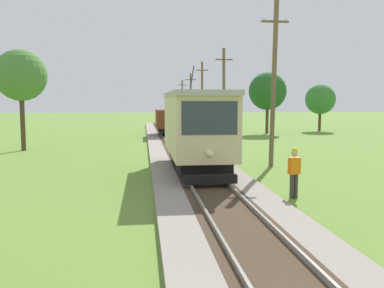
{
  "coord_description": "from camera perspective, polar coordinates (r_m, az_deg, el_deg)",
  "views": [
    {
      "loc": [
        -2.45,
        -3.32,
        3.36
      ],
      "look_at": [
        -0.23,
        15.46,
        1.43
      ],
      "focal_mm": 38.57,
      "sensor_mm": 36.0,
      "label": 1
    }
  ],
  "objects": [
    {
      "name": "red_tram",
      "position": [
        19.31,
        0.56,
        2.36
      ],
      "size": [
        2.6,
        8.54,
        4.79
      ],
      "color": "beige",
      "rests_on": "rail_right"
    },
    {
      "name": "freight_car",
      "position": [
        39.94,
        -3.24,
        3.22
      ],
      "size": [
        2.4,
        5.2,
        2.31
      ],
      "color": "brown",
      "rests_on": "rail_right"
    },
    {
      "name": "utility_pole_near_tram",
      "position": [
        21.48,
        11.23,
        8.17
      ],
      "size": [
        1.4,
        0.67,
        8.36
      ],
      "color": "brown",
      "rests_on": "ground"
    },
    {
      "name": "utility_pole_mid",
      "position": [
        34.08,
        4.42,
        6.81
      ],
      "size": [
        1.4,
        0.56,
        7.73
      ],
      "color": "brown",
      "rests_on": "ground"
    },
    {
      "name": "utility_pole_far",
      "position": [
        46.5,
        1.4,
        6.63
      ],
      "size": [
        1.4,
        0.27,
        7.84
      ],
      "color": "brown",
      "rests_on": "ground"
    },
    {
      "name": "utility_pole_distant",
      "position": [
        57.47,
        -0.18,
        6.21
      ],
      "size": [
        1.4,
        0.37,
        7.31
      ],
      "color": "brown",
      "rests_on": "ground"
    },
    {
      "name": "utility_pole_horizon",
      "position": [
        69.93,
        -1.36,
        6.04
      ],
      "size": [
        1.4,
        0.39,
        7.07
      ],
      "color": "brown",
      "rests_on": "ground"
    },
    {
      "name": "track_worker",
      "position": [
        14.82,
        13.94,
        -3.58
      ],
      "size": [
        0.42,
        0.32,
        1.78
      ],
      "rotation": [
        0.0,
        0.0,
        -1.35
      ],
      "color": "#38332D",
      "rests_on": "ground"
    },
    {
      "name": "tree_left_near",
      "position": [
        44.9,
        10.41,
        7.18
      ],
      "size": [
        3.99,
        3.99,
        6.51
      ],
      "color": "#4C3823",
      "rests_on": "ground"
    },
    {
      "name": "tree_right_near",
      "position": [
        30.85,
        -22.6,
        8.72
      ],
      "size": [
        3.52,
        3.52,
        6.95
      ],
      "color": "#4C3823",
      "rests_on": "ground"
    },
    {
      "name": "tree_right_far",
      "position": [
        50.57,
        17.32,
        5.92
      ],
      "size": [
        3.48,
        3.48,
        5.43
      ],
      "color": "#4C3823",
      "rests_on": "ground"
    }
  ]
}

